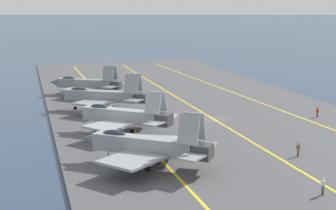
{
  "coord_description": "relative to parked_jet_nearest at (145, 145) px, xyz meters",
  "views": [
    {
      "loc": [
        -75.63,
        28.63,
        18.35
      ],
      "look_at": [
        0.93,
        7.29,
        2.9
      ],
      "focal_mm": 55.0,
      "sensor_mm": 36.0,
      "label": 1
    }
  ],
  "objects": [
    {
      "name": "parked_jet_nearest",
      "position": [
        0.0,
        0.0,
        0.0
      ],
      "size": [
        14.16,
        15.24,
        6.62
      ],
      "color": "#93999E",
      "rests_on": "carrier_deck"
    },
    {
      "name": "deck_stripe_edge_line",
      "position": [
        21.33,
        -2.2,
        -2.51
      ],
      "size": [
        156.24,
        2.08,
        0.01
      ],
      "primitive_type": "cube",
      "rotation": [
        0.0,
        0.0,
        0.01
      ],
      "color": "yellow",
      "rests_on": "carrier_deck"
    },
    {
      "name": "ground_plane",
      "position": [
        21.33,
        -16.13,
        -2.92
      ],
      "size": [
        2000.0,
        2000.0,
        0.0
      ],
      "primitive_type": "plane",
      "color": "navy"
    },
    {
      "name": "deck_stripe_centerline",
      "position": [
        21.33,
        -16.13,
        -2.51
      ],
      "size": [
        156.25,
        0.36,
        0.01
      ],
      "primitive_type": "cube",
      "color": "yellow",
      "rests_on": "carrier_deck"
    },
    {
      "name": "parked_jet_third",
      "position": [
        32.18,
        0.18,
        0.18
      ],
      "size": [
        13.29,
        16.46,
        6.72
      ],
      "color": "gray",
      "rests_on": "carrier_deck"
    },
    {
      "name": "crew_white_vest",
      "position": [
        -13.14,
        -14.41,
        -1.54
      ],
      "size": [
        0.45,
        0.38,
        1.77
      ],
      "color": "#4C473D",
      "rests_on": "carrier_deck"
    },
    {
      "name": "crew_brown_vest",
      "position": [
        -0.98,
        -18.65,
        -1.53
      ],
      "size": [
        0.37,
        0.45,
        1.8
      ],
      "color": "#4C473D",
      "rests_on": "carrier_deck"
    },
    {
      "name": "parked_jet_fourth",
      "position": [
        49.13,
        0.92,
        -0.17
      ],
      "size": [
        13.25,
        15.37,
        6.13
      ],
      "color": "gray",
      "rests_on": "carrier_deck"
    },
    {
      "name": "crew_red_vest",
      "position": [
        18.0,
        -32.9,
        -1.56
      ],
      "size": [
        0.44,
        0.46,
        1.73
      ],
      "color": "#383328",
      "rests_on": "carrier_deck"
    },
    {
      "name": "parked_jet_second",
      "position": [
        15.32,
        -0.23,
        0.16
      ],
      "size": [
        13.77,
        14.48,
        6.42
      ],
      "color": "#9EA3A8",
      "rests_on": "carrier_deck"
    },
    {
      "name": "deck_stripe_foul_line",
      "position": [
        21.33,
        -30.05,
        -2.51
      ],
      "size": [
        156.12,
        7.12,
        0.01
      ],
      "primitive_type": "cube",
      "rotation": [
        0.0,
        0.0,
        0.04
      ],
      "color": "yellow",
      "rests_on": "carrier_deck"
    },
    {
      "name": "carrier_deck",
      "position": [
        21.33,
        -16.13,
        -2.72
      ],
      "size": [
        173.61,
        50.64,
        0.4
      ],
      "primitive_type": "cube",
      "color": "#4C4C4F",
      "rests_on": "ground"
    }
  ]
}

